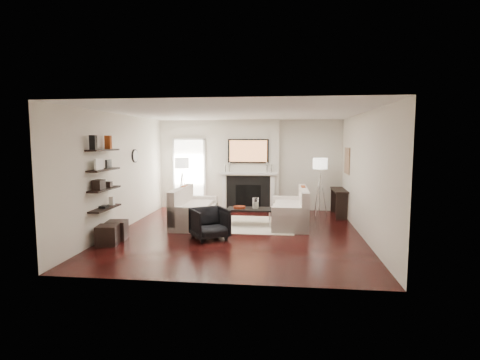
# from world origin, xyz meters

# --- Properties ---
(room_envelope) EXTENTS (6.00, 6.00, 6.00)m
(room_envelope) POSITION_xyz_m (0.00, 0.00, 1.35)
(room_envelope) COLOR black
(room_envelope) RESTS_ON ground
(chimney_breast) EXTENTS (1.80, 0.25, 2.70)m
(chimney_breast) POSITION_xyz_m (0.00, 2.88, 1.35)
(chimney_breast) COLOR silver
(chimney_breast) RESTS_ON floor
(fireplace_surround) EXTENTS (1.30, 0.02, 1.04)m
(fireplace_surround) POSITION_xyz_m (0.00, 2.74, 0.52)
(fireplace_surround) COLOR black
(fireplace_surround) RESTS_ON floor
(firebox) EXTENTS (0.75, 0.02, 0.65)m
(firebox) POSITION_xyz_m (0.00, 2.73, 0.45)
(firebox) COLOR black
(firebox) RESTS_ON floor
(mantel_pilaster_l) EXTENTS (0.12, 0.08, 1.10)m
(mantel_pilaster_l) POSITION_xyz_m (-0.72, 2.71, 0.55)
(mantel_pilaster_l) COLOR white
(mantel_pilaster_l) RESTS_ON floor
(mantel_pilaster_r) EXTENTS (0.12, 0.08, 1.10)m
(mantel_pilaster_r) POSITION_xyz_m (0.72, 2.71, 0.55)
(mantel_pilaster_r) COLOR white
(mantel_pilaster_r) RESTS_ON floor
(mantel_shelf) EXTENTS (1.70, 0.18, 0.07)m
(mantel_shelf) POSITION_xyz_m (0.00, 2.69, 1.12)
(mantel_shelf) COLOR white
(mantel_shelf) RESTS_ON chimney_breast
(tv_body) EXTENTS (1.20, 0.06, 0.70)m
(tv_body) POSITION_xyz_m (0.00, 2.71, 1.78)
(tv_body) COLOR black
(tv_body) RESTS_ON chimney_breast
(tv_screen) EXTENTS (1.10, 0.00, 0.62)m
(tv_screen) POSITION_xyz_m (0.00, 2.68, 1.78)
(tv_screen) COLOR #BF723F
(tv_screen) RESTS_ON tv_body
(candlestick_l_tall) EXTENTS (0.04, 0.04, 0.30)m
(candlestick_l_tall) POSITION_xyz_m (-0.55, 2.70, 1.30)
(candlestick_l_tall) COLOR silver
(candlestick_l_tall) RESTS_ON mantel_shelf
(candlestick_l_short) EXTENTS (0.04, 0.04, 0.24)m
(candlestick_l_short) POSITION_xyz_m (-0.68, 2.70, 1.27)
(candlestick_l_short) COLOR silver
(candlestick_l_short) RESTS_ON mantel_shelf
(candlestick_r_tall) EXTENTS (0.04, 0.04, 0.30)m
(candlestick_r_tall) POSITION_xyz_m (0.55, 2.70, 1.30)
(candlestick_r_tall) COLOR silver
(candlestick_r_tall) RESTS_ON mantel_shelf
(candlestick_r_short) EXTENTS (0.04, 0.04, 0.24)m
(candlestick_r_short) POSITION_xyz_m (0.68, 2.70, 1.27)
(candlestick_r_short) COLOR silver
(candlestick_r_short) RESTS_ON mantel_shelf
(hallway_panel) EXTENTS (0.90, 0.02, 2.10)m
(hallway_panel) POSITION_xyz_m (-1.85, 2.98, 1.05)
(hallway_panel) COLOR white
(hallway_panel) RESTS_ON floor
(door_trim_l) EXTENTS (0.06, 0.06, 2.16)m
(door_trim_l) POSITION_xyz_m (-2.33, 2.96, 1.05)
(door_trim_l) COLOR white
(door_trim_l) RESTS_ON floor
(door_trim_r) EXTENTS (0.06, 0.06, 2.16)m
(door_trim_r) POSITION_xyz_m (-1.37, 2.96, 1.05)
(door_trim_r) COLOR white
(door_trim_r) RESTS_ON floor
(door_trim_top) EXTENTS (1.02, 0.06, 0.06)m
(door_trim_top) POSITION_xyz_m (-1.85, 2.96, 2.13)
(door_trim_top) COLOR white
(door_trim_top) RESTS_ON wall_back
(rug) EXTENTS (2.60, 2.00, 0.01)m
(rug) POSITION_xyz_m (-0.01, 0.90, 0.01)
(rug) COLOR beige
(rug) RESTS_ON floor
(loveseat_left_base) EXTENTS (0.85, 1.80, 0.42)m
(loveseat_left_base) POSITION_xyz_m (-1.15, 0.73, 0.21)
(loveseat_left_base) COLOR beige
(loveseat_left_base) RESTS_ON floor
(loveseat_left_back) EXTENTS (0.18, 1.80, 0.80)m
(loveseat_left_back) POSITION_xyz_m (-1.49, 0.73, 0.53)
(loveseat_left_back) COLOR beige
(loveseat_left_back) RESTS_ON floor
(loveseat_left_arm_n) EXTENTS (0.85, 0.18, 0.60)m
(loveseat_left_arm_n) POSITION_xyz_m (-1.15, -0.08, 0.30)
(loveseat_left_arm_n) COLOR beige
(loveseat_left_arm_n) RESTS_ON floor
(loveseat_left_arm_s) EXTENTS (0.85, 0.18, 0.60)m
(loveseat_left_arm_s) POSITION_xyz_m (-1.15, 1.54, 0.30)
(loveseat_left_arm_s) COLOR beige
(loveseat_left_arm_s) RESTS_ON floor
(loveseat_left_cushion) EXTENTS (0.63, 1.44, 0.10)m
(loveseat_left_cushion) POSITION_xyz_m (-1.10, 0.73, 0.47)
(loveseat_left_cushion) COLOR beige
(loveseat_left_cushion) RESTS_ON loveseat_left_base
(pillow_left_orange) EXTENTS (0.10, 0.42, 0.42)m
(pillow_left_orange) POSITION_xyz_m (-1.49, 1.03, 0.73)
(pillow_left_orange) COLOR #903811
(pillow_left_orange) RESTS_ON loveseat_left_cushion
(pillow_left_charcoal) EXTENTS (0.10, 0.40, 0.40)m
(pillow_left_charcoal) POSITION_xyz_m (-1.49, 0.43, 0.72)
(pillow_left_charcoal) COLOR black
(pillow_left_charcoal) RESTS_ON loveseat_left_cushion
(loveseat_right_base) EXTENTS (0.85, 1.80, 0.42)m
(loveseat_right_base) POSITION_xyz_m (1.20, 0.95, 0.21)
(loveseat_right_base) COLOR beige
(loveseat_right_base) RESTS_ON floor
(loveseat_right_back) EXTENTS (0.18, 1.80, 0.80)m
(loveseat_right_back) POSITION_xyz_m (1.53, 0.95, 0.53)
(loveseat_right_back) COLOR beige
(loveseat_right_back) RESTS_ON floor
(loveseat_right_arm_n) EXTENTS (0.85, 0.18, 0.60)m
(loveseat_right_arm_n) POSITION_xyz_m (1.20, 0.14, 0.30)
(loveseat_right_arm_n) COLOR beige
(loveseat_right_arm_n) RESTS_ON floor
(loveseat_right_arm_s) EXTENTS (0.85, 0.18, 0.60)m
(loveseat_right_arm_s) POSITION_xyz_m (1.20, 1.76, 0.30)
(loveseat_right_arm_s) COLOR beige
(loveseat_right_arm_s) RESTS_ON floor
(loveseat_right_cushion) EXTENTS (0.63, 1.44, 0.10)m
(loveseat_right_cushion) POSITION_xyz_m (1.15, 0.95, 0.47)
(loveseat_right_cushion) COLOR beige
(loveseat_right_cushion) RESTS_ON loveseat_right_base
(pillow_right_orange) EXTENTS (0.10, 0.42, 0.42)m
(pillow_right_orange) POSITION_xyz_m (1.53, 1.25, 0.73)
(pillow_right_orange) COLOR #903811
(pillow_right_orange) RESTS_ON loveseat_right_cushion
(pillow_right_charcoal) EXTENTS (0.10, 0.40, 0.40)m
(pillow_right_charcoal) POSITION_xyz_m (1.53, 0.65, 0.72)
(pillow_right_charcoal) COLOR black
(pillow_right_charcoal) RESTS_ON loveseat_right_cushion
(coffee_table) EXTENTS (1.10, 0.55, 0.04)m
(coffee_table) POSITION_xyz_m (0.21, 0.84, 0.40)
(coffee_table) COLOR black
(coffee_table) RESTS_ON floor
(coffee_leg_nw) EXTENTS (0.02, 0.02, 0.38)m
(coffee_leg_nw) POSITION_xyz_m (-0.29, 0.62, 0.19)
(coffee_leg_nw) COLOR silver
(coffee_leg_nw) RESTS_ON floor
(coffee_leg_ne) EXTENTS (0.02, 0.02, 0.38)m
(coffee_leg_ne) POSITION_xyz_m (0.71, 0.62, 0.19)
(coffee_leg_ne) COLOR silver
(coffee_leg_ne) RESTS_ON floor
(coffee_leg_sw) EXTENTS (0.02, 0.02, 0.38)m
(coffee_leg_sw) POSITION_xyz_m (-0.29, 1.06, 0.19)
(coffee_leg_sw) COLOR silver
(coffee_leg_sw) RESTS_ON floor
(coffee_leg_se) EXTENTS (0.02, 0.02, 0.38)m
(coffee_leg_se) POSITION_xyz_m (0.71, 1.06, 0.19)
(coffee_leg_se) COLOR silver
(coffee_leg_se) RESTS_ON floor
(hurricane_glass) EXTENTS (0.15, 0.15, 0.26)m
(hurricane_glass) POSITION_xyz_m (0.36, 0.84, 0.56)
(hurricane_glass) COLOR white
(hurricane_glass) RESTS_ON coffee_table
(hurricane_candle) EXTENTS (0.11, 0.11, 0.16)m
(hurricane_candle) POSITION_xyz_m (0.36, 0.84, 0.49)
(hurricane_candle) COLOR white
(hurricane_candle) RESTS_ON coffee_table
(copper_bowl) EXTENTS (0.30, 0.30, 0.05)m
(copper_bowl) POSITION_xyz_m (-0.04, 0.84, 0.45)
(copper_bowl) COLOR #9C341A
(copper_bowl) RESTS_ON coffee_table
(armchair) EXTENTS (0.95, 0.94, 0.73)m
(armchair) POSITION_xyz_m (-0.52, -0.52, 0.36)
(armchair) COLOR black
(armchair) RESTS_ON floor
(lamp_left_post) EXTENTS (0.02, 0.02, 1.20)m
(lamp_left_post) POSITION_xyz_m (-1.85, 2.15, 0.60)
(lamp_left_post) COLOR silver
(lamp_left_post) RESTS_ON floor
(lamp_left_shade) EXTENTS (0.40, 0.40, 0.30)m
(lamp_left_shade) POSITION_xyz_m (-1.85, 2.15, 1.45)
(lamp_left_shade) COLOR white
(lamp_left_shade) RESTS_ON lamp_left_post
(lamp_left_leg_a) EXTENTS (0.25, 0.02, 1.23)m
(lamp_left_leg_a) POSITION_xyz_m (-1.74, 2.15, 0.60)
(lamp_left_leg_a) COLOR silver
(lamp_left_leg_a) RESTS_ON floor
(lamp_left_leg_b) EXTENTS (0.14, 0.22, 1.23)m
(lamp_left_leg_b) POSITION_xyz_m (-1.91, 2.24, 0.60)
(lamp_left_leg_b) COLOR silver
(lamp_left_leg_b) RESTS_ON floor
(lamp_left_leg_c) EXTENTS (0.14, 0.22, 1.23)m
(lamp_left_leg_c) POSITION_xyz_m (-1.91, 2.05, 0.60)
(lamp_left_leg_c) COLOR silver
(lamp_left_leg_c) RESTS_ON floor
(lamp_right_post) EXTENTS (0.02, 0.02, 1.20)m
(lamp_right_post) POSITION_xyz_m (2.05, 2.36, 0.60)
(lamp_right_post) COLOR silver
(lamp_right_post) RESTS_ON floor
(lamp_right_shade) EXTENTS (0.40, 0.40, 0.30)m
(lamp_right_shade) POSITION_xyz_m (2.05, 2.36, 1.45)
(lamp_right_shade) COLOR white
(lamp_right_shade) RESTS_ON lamp_right_post
(lamp_right_leg_a) EXTENTS (0.25, 0.02, 1.23)m
(lamp_right_leg_a) POSITION_xyz_m (2.16, 2.36, 0.60)
(lamp_right_leg_a) COLOR silver
(lamp_right_leg_a) RESTS_ON floor
(lamp_right_leg_b) EXTENTS (0.14, 0.22, 1.23)m
(lamp_right_leg_b) POSITION_xyz_m (2.00, 2.46, 0.60)
(lamp_right_leg_b) COLOR silver
(lamp_right_leg_b) RESTS_ON floor
(lamp_right_leg_c) EXTENTS (0.14, 0.22, 1.23)m
(lamp_right_leg_c) POSITION_xyz_m (1.99, 2.27, 0.60)
(lamp_right_leg_c) COLOR silver
(lamp_right_leg_c) RESTS_ON floor
(console_top) EXTENTS (0.35, 1.20, 0.04)m
(console_top) POSITION_xyz_m (2.57, 2.24, 0.73)
(console_top) COLOR black
(console_top) RESTS_ON floor
(console_leg_n) EXTENTS (0.30, 0.04, 0.71)m
(console_leg_n) POSITION_xyz_m (2.57, 1.69, 0.35)
(console_leg_n) COLOR black
(console_leg_n) RESTS_ON floor
(console_leg_s) EXTENTS (0.30, 0.04, 0.71)m
(console_leg_s) POSITION_xyz_m (2.57, 2.79, 0.35)
(console_leg_s) COLOR black
(console_leg_s) RESTS_ON floor
(wall_art) EXTENTS (0.03, 0.70, 0.70)m
(wall_art) POSITION_xyz_m (2.73, 2.05, 1.55)
(wall_art) COLOR #98714C
(wall_art) RESTS_ON wall_right
(shelf_bottom) EXTENTS (0.25, 1.00, 0.03)m
(shelf_bottom) POSITION_xyz_m (-2.62, -1.00, 0.70)
(shelf_bottom) COLOR black
(shelf_bottom) RESTS_ON wall_left
(shelf_lower) EXTENTS (0.25, 1.00, 0.04)m
(shelf_lower) POSITION_xyz_m (-2.62, -1.00, 1.10)
(shelf_lower) COLOR black
(shelf_lower) RESTS_ON wall_left
(shelf_upper) EXTENTS (0.25, 1.00, 0.04)m
(shelf_upper) POSITION_xyz_m (-2.62, -1.00, 1.50)
(shelf_upper) COLOR black
(shelf_upper) RESTS_ON wall_left
(shelf_top) EXTENTS (0.25, 1.00, 0.04)m
(shelf_top) POSITION_xyz_m (-2.62, -1.00, 1.90)
(shelf_top) COLOR black
(shelf_top) RESTS_ON wall_left
(decor_magfile_a) EXTENTS (0.12, 0.10, 0.28)m
(decor_magfile_a) POSITION_xyz_m (-2.62, -1.38, 2.06)
(decor_magfile_a) COLOR black
(decor_magfile_a) RESTS_ON shelf_top
(decor_magfile_b) EXTENTS (0.12, 0.10, 0.28)m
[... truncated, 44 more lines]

